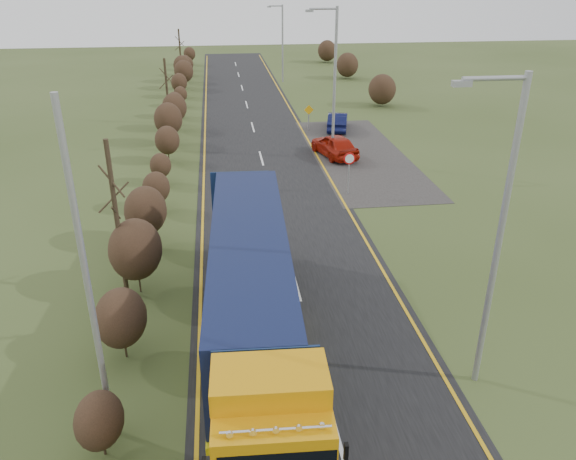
# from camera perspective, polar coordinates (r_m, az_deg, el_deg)

# --- Properties ---
(ground) EXTENTS (160.00, 160.00, 0.00)m
(ground) POSITION_cam_1_polar(r_m,az_deg,el_deg) (19.03, 2.40, -11.33)
(ground) COLOR #36431D
(ground) RESTS_ON ground
(road) EXTENTS (8.00, 120.00, 0.02)m
(road) POSITION_cam_1_polar(r_m,az_deg,el_deg) (27.63, -1.00, 0.98)
(road) COLOR black
(road) RESTS_ON ground
(layby) EXTENTS (6.00, 18.00, 0.02)m
(layby) POSITION_cam_1_polar(r_m,az_deg,el_deg) (37.98, 7.18, 7.60)
(layby) COLOR #2C2927
(layby) RESTS_ON ground
(lane_markings) EXTENTS (7.52, 116.00, 0.01)m
(lane_markings) POSITION_cam_1_polar(r_m,az_deg,el_deg) (27.35, -0.92, 0.76)
(lane_markings) COLOR gold
(lane_markings) RESTS_ON road
(hedgerow) EXTENTS (2.24, 102.04, 6.05)m
(hedgerow) POSITION_cam_1_polar(r_m,az_deg,el_deg) (25.14, -14.19, 1.65)
(hedgerow) COLOR black
(hedgerow) RESTS_ON ground
(lorry) EXTENTS (2.89, 14.42, 3.99)m
(lorry) POSITION_cam_1_polar(r_m,az_deg,el_deg) (17.03, -3.61, -6.96)
(lorry) COLOR black
(lorry) RESTS_ON ground
(car_red_hatchback) EXTENTS (2.82, 4.66, 1.48)m
(car_red_hatchback) POSITION_cam_1_polar(r_m,az_deg,el_deg) (37.28, 4.75, 8.55)
(car_red_hatchback) COLOR #9A1507
(car_red_hatchback) RESTS_ON ground
(car_blue_sedan) EXTENTS (2.38, 4.30, 1.34)m
(car_blue_sedan) POSITION_cam_1_polar(r_m,az_deg,el_deg) (43.75, 5.07, 10.93)
(car_blue_sedan) COLOR #090D35
(car_blue_sedan) RESTS_ON ground
(streetlight_near) EXTENTS (1.94, 0.18, 9.10)m
(streetlight_near) POSITION_cam_1_polar(r_m,az_deg,el_deg) (15.84, 20.46, 0.07)
(streetlight_near) COLOR gray
(streetlight_near) RESTS_ON ground
(streetlight_mid) EXTENTS (1.97, 0.19, 9.29)m
(streetlight_mid) POSITION_cam_1_polar(r_m,az_deg,el_deg) (35.86, 4.58, 15.09)
(streetlight_mid) COLOR gray
(streetlight_mid) RESTS_ON ground
(streetlight_far) EXTENTS (1.69, 0.18, 7.87)m
(streetlight_far) POSITION_cam_1_polar(r_m,az_deg,el_deg) (62.83, -0.64, 18.69)
(streetlight_far) COLOR gray
(streetlight_far) RESTS_ON ground
(left_pole) EXTENTS (0.16, 0.16, 9.03)m
(left_pole) POSITION_cam_1_polar(r_m,az_deg,el_deg) (14.02, -19.67, -5.42)
(left_pole) COLOR gray
(left_pole) RESTS_ON ground
(speed_sign) EXTENTS (0.65, 0.10, 2.36)m
(speed_sign) POSITION_cam_1_polar(r_m,az_deg,el_deg) (30.58, 6.23, 6.55)
(speed_sign) COLOR gray
(speed_sign) RESTS_ON ground
(warning_board) EXTENTS (0.73, 0.11, 1.92)m
(warning_board) POSITION_cam_1_polar(r_m,az_deg,el_deg) (43.55, 2.12, 11.62)
(warning_board) COLOR gray
(warning_board) RESTS_ON ground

